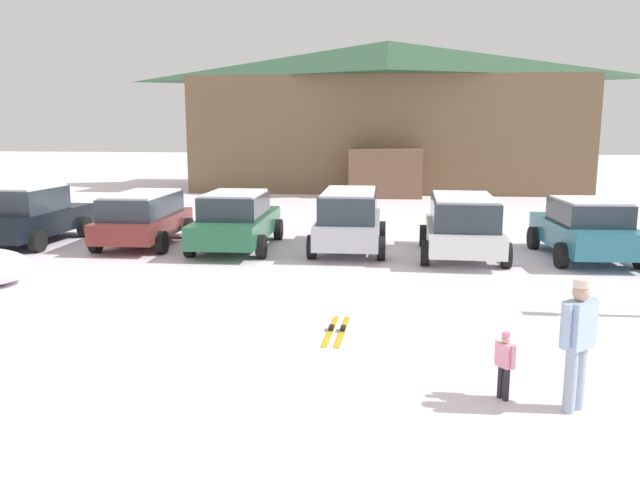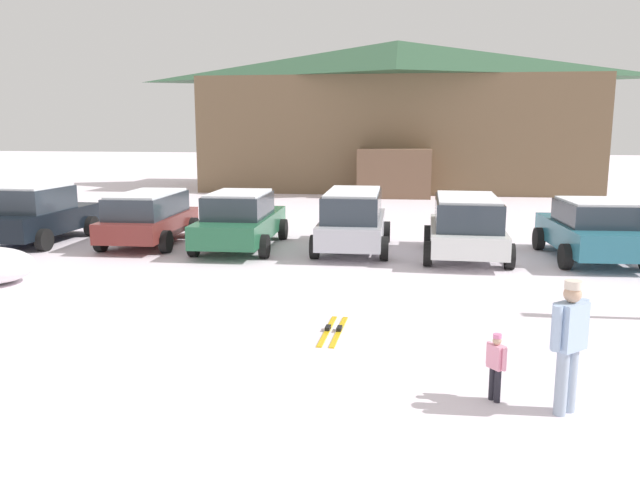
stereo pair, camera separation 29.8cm
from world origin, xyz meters
The scene contains 10 objects.
ski_lodge centered at (0.24, 31.93, 4.18)m, with size 21.85×11.34×8.27m.
parked_black_sedan centered at (-9.58, 12.37, 0.87)m, with size 2.18×4.12×1.75m.
parked_maroon_van centered at (-6.12, 12.63, 0.85)m, with size 2.29×4.14×1.56m.
parked_green_coupe centered at (-3.28, 12.56, 0.83)m, with size 2.34×4.71×1.64m.
parked_silver_wagon centered at (-0.03, 12.74, 0.92)m, with size 2.19×4.37×1.71m.
parked_white_suv centered at (3.07, 12.25, 0.89)m, with size 2.22×4.18×1.65m.
parked_teal_hatchback centered at (6.28, 12.45, 0.81)m, with size 2.41×4.19×1.60m.
skier_child_in_pink_snowsuit centered at (2.89, 3.12, 0.50)m, with size 0.23×0.27×0.89m.
skier_adult_in_blue_parka centered at (3.70, 2.91, 0.94)m, with size 0.48×0.46×1.67m.
pair_of_skis centered at (0.47, 5.50, 0.02)m, with size 0.31×1.64×0.08m.
Camera 2 is at (1.93, -4.63, 3.45)m, focal length 35.00 mm.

